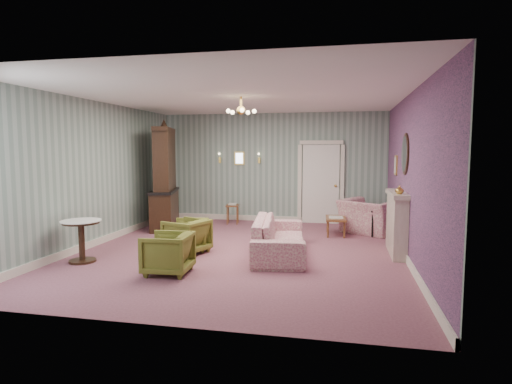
% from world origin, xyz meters
% --- Properties ---
extents(floor, '(7.00, 7.00, 0.00)m').
position_xyz_m(floor, '(0.00, 0.00, 0.00)').
color(floor, '#905467').
rests_on(floor, ground).
extents(ceiling, '(7.00, 7.00, 0.00)m').
position_xyz_m(ceiling, '(0.00, 0.00, 2.90)').
color(ceiling, white).
rests_on(ceiling, ground).
extents(wall_back, '(6.00, 0.00, 6.00)m').
position_xyz_m(wall_back, '(0.00, 3.50, 1.45)').
color(wall_back, gray).
rests_on(wall_back, ground).
extents(wall_front, '(6.00, 0.00, 6.00)m').
position_xyz_m(wall_front, '(0.00, -3.50, 1.45)').
color(wall_front, gray).
rests_on(wall_front, ground).
extents(wall_left, '(0.00, 7.00, 7.00)m').
position_xyz_m(wall_left, '(-3.00, 0.00, 1.45)').
color(wall_left, gray).
rests_on(wall_left, ground).
extents(wall_right, '(0.00, 7.00, 7.00)m').
position_xyz_m(wall_right, '(3.00, 0.00, 1.45)').
color(wall_right, gray).
rests_on(wall_right, ground).
extents(wall_right_floral, '(0.00, 7.00, 7.00)m').
position_xyz_m(wall_right_floral, '(2.98, 0.00, 1.45)').
color(wall_right_floral, '#B75B93').
rests_on(wall_right_floral, ground).
extents(door, '(1.12, 0.12, 2.16)m').
position_xyz_m(door, '(1.30, 3.46, 1.08)').
color(door, white).
rests_on(door, floor).
extents(olive_chair_a, '(0.69, 0.73, 0.71)m').
position_xyz_m(olive_chair_a, '(-0.77, -1.65, 0.35)').
color(olive_chair_a, olive).
rests_on(olive_chair_a, floor).
extents(olive_chair_b, '(0.84, 0.87, 0.71)m').
position_xyz_m(olive_chair_b, '(-0.96, -0.35, 0.35)').
color(olive_chair_b, olive).
rests_on(olive_chair_b, floor).
extents(olive_chair_c, '(0.73, 0.76, 0.66)m').
position_xyz_m(olive_chair_c, '(-1.00, -0.09, 0.33)').
color(olive_chair_c, olive).
rests_on(olive_chair_c, floor).
extents(sofa_chintz, '(0.95, 2.37, 0.90)m').
position_xyz_m(sofa_chintz, '(0.74, -0.09, 0.45)').
color(sofa_chintz, '#A24165').
rests_on(sofa_chintz, floor).
extents(wingback_chair, '(1.42, 1.30, 1.04)m').
position_xyz_m(wingback_chair, '(2.48, 2.33, 0.52)').
color(wingback_chair, '#A24165').
rests_on(wingback_chair, floor).
extents(dresser, '(0.94, 1.65, 2.61)m').
position_xyz_m(dresser, '(-2.42, 1.95, 1.30)').
color(dresser, black).
rests_on(dresser, floor).
extents(fireplace, '(0.30, 1.40, 1.16)m').
position_xyz_m(fireplace, '(2.86, 0.40, 0.58)').
color(fireplace, beige).
rests_on(fireplace, floor).
extents(mantel_vase, '(0.15, 0.15, 0.15)m').
position_xyz_m(mantel_vase, '(2.84, 0.00, 1.23)').
color(mantel_vase, gold).
rests_on(mantel_vase, fireplace).
extents(oval_mirror, '(0.04, 0.76, 0.84)m').
position_xyz_m(oval_mirror, '(2.96, 0.40, 1.85)').
color(oval_mirror, white).
rests_on(oval_mirror, wall_right).
extents(framed_print, '(0.04, 0.34, 0.42)m').
position_xyz_m(framed_print, '(2.97, 1.75, 1.60)').
color(framed_print, gold).
rests_on(framed_print, wall_right).
extents(coffee_table, '(0.48, 0.82, 0.41)m').
position_xyz_m(coffee_table, '(1.73, 1.94, 0.20)').
color(coffee_table, brown).
rests_on(coffee_table, floor).
extents(side_table_black, '(0.48, 0.48, 0.60)m').
position_xyz_m(side_table_black, '(2.65, 2.00, 0.30)').
color(side_table_black, black).
rests_on(side_table_black, floor).
extents(pedestal_table, '(0.78, 0.78, 0.73)m').
position_xyz_m(pedestal_table, '(-2.50, -1.32, 0.37)').
color(pedestal_table, black).
rests_on(pedestal_table, floor).
extents(nesting_table, '(0.39, 0.47, 0.55)m').
position_xyz_m(nesting_table, '(-0.94, 2.88, 0.27)').
color(nesting_table, brown).
rests_on(nesting_table, floor).
extents(gilt_mirror_back, '(0.28, 0.06, 0.36)m').
position_xyz_m(gilt_mirror_back, '(-0.90, 3.46, 1.70)').
color(gilt_mirror_back, gold).
rests_on(gilt_mirror_back, wall_back).
extents(sconce_left, '(0.16, 0.12, 0.30)m').
position_xyz_m(sconce_left, '(-1.45, 3.44, 1.70)').
color(sconce_left, gold).
rests_on(sconce_left, wall_back).
extents(sconce_right, '(0.16, 0.12, 0.30)m').
position_xyz_m(sconce_right, '(-0.35, 3.44, 1.70)').
color(sconce_right, gold).
rests_on(sconce_right, wall_back).
extents(chandelier, '(0.56, 0.56, 0.36)m').
position_xyz_m(chandelier, '(0.00, 0.00, 2.63)').
color(chandelier, gold).
rests_on(chandelier, ceiling).
extents(burgundy_cushion, '(0.41, 0.28, 0.39)m').
position_xyz_m(burgundy_cushion, '(2.43, 2.18, 0.48)').
color(burgundy_cushion, maroon).
rests_on(burgundy_cushion, wingback_chair).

